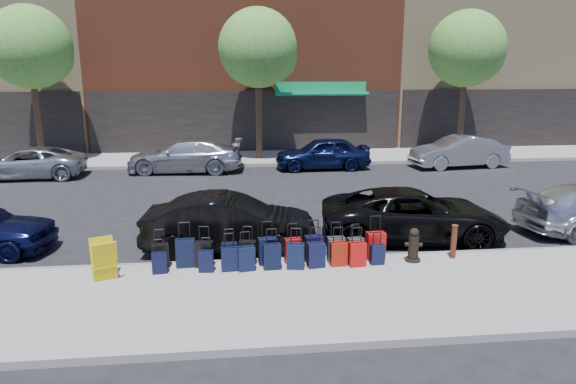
{
  "coord_description": "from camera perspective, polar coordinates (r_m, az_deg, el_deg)",
  "views": [
    {
      "loc": [
        -0.79,
        -16.09,
        4.65
      ],
      "look_at": [
        0.78,
        -1.5,
        1.05
      ],
      "focal_mm": 32.0,
      "sensor_mm": 36.0,
      "label": 1
    }
  ],
  "objects": [
    {
      "name": "suitcase_back_8",
      "position": [
        12.02,
        5.62,
        -6.84
      ],
      "size": [
        0.4,
        0.25,
        0.91
      ],
      "rotation": [
        0.0,
        0.0,
        0.08
      ],
      "color": "maroon",
      "rests_on": "sidewalk_near"
    },
    {
      "name": "tree_left",
      "position": [
        27.16,
        -26.47,
        13.99
      ],
      "size": [
        3.8,
        3.8,
        7.27
      ],
      "color": "black",
      "rests_on": "sidewalk_far"
    },
    {
      "name": "bollard",
      "position": [
        13.0,
        17.94,
        -5.2
      ],
      "size": [
        0.15,
        0.15,
        0.83
      ],
      "color": "#38190C",
      "rests_on": "sidewalk_near"
    },
    {
      "name": "car_far_1",
      "position": [
        23.61,
        -11.38,
        3.98
      ],
      "size": [
        5.28,
        2.49,
        1.49
      ],
      "primitive_type": "imported",
      "rotation": [
        0.0,
        0.0,
        -1.65
      ],
      "color": "silver",
      "rests_on": "ground"
    },
    {
      "name": "suitcase_back_2",
      "position": [
        11.78,
        -9.08,
        -7.59
      ],
      "size": [
        0.35,
        0.22,
        0.79
      ],
      "rotation": [
        0.0,
        0.0,
        -0.08
      ],
      "color": "black",
      "rests_on": "sidewalk_near"
    },
    {
      "name": "suitcase_front_5",
      "position": [
        12.04,
        -2.26,
        -6.56
      ],
      "size": [
        0.45,
        0.28,
        1.03
      ],
      "rotation": [
        0.0,
        0.0,
        0.12
      ],
      "color": "black",
      "rests_on": "sidewalk_near"
    },
    {
      "name": "curb_near",
      "position": [
        12.51,
        -2.1,
        -7.7
      ],
      "size": [
        60.0,
        0.08,
        0.15
      ],
      "primitive_type": "cube",
      "color": "gray",
      "rests_on": "ground"
    },
    {
      "name": "car_near_2",
      "position": [
        14.51,
        13.76,
        -2.45
      ],
      "size": [
        5.25,
        2.9,
        1.39
      ],
      "primitive_type": "imported",
      "rotation": [
        0.0,
        0.0,
        1.45
      ],
      "color": "black",
      "rests_on": "ground"
    },
    {
      "name": "car_far_2",
      "position": [
        23.87,
        3.86,
        4.32
      ],
      "size": [
        4.38,
        1.82,
        1.48
      ],
      "primitive_type": "imported",
      "rotation": [
        0.0,
        0.0,
        -1.56
      ],
      "color": "#0C1336",
      "rests_on": "ground"
    },
    {
      "name": "suitcase_front_2",
      "position": [
        12.04,
        -9.3,
        -6.84
      ],
      "size": [
        0.43,
        0.29,
        0.96
      ],
      "rotation": [
        0.0,
        0.0,
        -0.19
      ],
      "color": "black",
      "rests_on": "sidewalk_near"
    },
    {
      "name": "car_far_0",
      "position": [
        24.57,
        -27.01,
        2.91
      ],
      "size": [
        4.78,
        2.3,
        1.31
      ],
      "primitive_type": "imported",
      "rotation": [
        0.0,
        0.0,
        -1.55
      ],
      "color": "silver",
      "rests_on": "ground"
    },
    {
      "name": "tree_center",
      "position": [
        25.64,
        -3.04,
        15.46
      ],
      "size": [
        3.8,
        3.8,
        7.27
      ],
      "color": "black",
      "rests_on": "sidewalk_far"
    },
    {
      "name": "display_rack",
      "position": [
        11.86,
        -19.77,
        -7.1
      ],
      "size": [
        0.67,
        0.69,
        0.89
      ],
      "rotation": [
        0.0,
        0.0,
        0.39
      ],
      "color": "gold",
      "rests_on": "sidewalk_near"
    },
    {
      "name": "tree_right",
      "position": [
        28.25,
        19.51,
        14.56
      ],
      "size": [
        3.8,
        3.8,
        7.27
      ],
      "color": "black",
      "rests_on": "sidewalk_far"
    },
    {
      "name": "car_near_1",
      "position": [
        13.29,
        -6.46,
        -3.5
      ],
      "size": [
        4.52,
        1.9,
        1.45
      ],
      "primitive_type": "imported",
      "rotation": [
        0.0,
        0.0,
        1.49
      ],
      "color": "black",
      "rests_on": "ground"
    },
    {
      "name": "sidewalk_near",
      "position": [
        10.66,
        -1.31,
        -11.66
      ],
      "size": [
        60.0,
        4.0,
        0.15
      ],
      "primitive_type": "cube",
      "color": "gray",
      "rests_on": "ground"
    },
    {
      "name": "suitcase_back_9",
      "position": [
        12.04,
        7.69,
        -6.85
      ],
      "size": [
        0.41,
        0.27,
        0.92
      ],
      "rotation": [
        0.0,
        0.0,
        0.11
      ],
      "color": "#B30D0B",
      "rests_on": "sidewalk_near"
    },
    {
      "name": "suitcase_back_10",
      "position": [
        12.23,
        9.88,
        -6.83
      ],
      "size": [
        0.34,
        0.22,
        0.77
      ],
      "rotation": [
        0.0,
        0.0,
        0.11
      ],
      "color": "black",
      "rests_on": "sidewalk_near"
    },
    {
      "name": "suitcase_back_0",
      "position": [
        11.91,
        -14.09,
        -7.62
      ],
      "size": [
        0.35,
        0.23,
        0.78
      ],
      "rotation": [
        0.0,
        0.0,
        0.14
      ],
      "color": "black",
      "rests_on": "sidewalk_near"
    },
    {
      "name": "car_far_3",
      "position": [
        25.58,
        18.44,
        4.29
      ],
      "size": [
        4.68,
        2.1,
        1.49
      ],
      "primitive_type": "imported",
      "rotation": [
        0.0,
        0.0,
        -1.45
      ],
      "color": "#ACAEB3",
      "rests_on": "ground"
    },
    {
      "name": "ground",
      "position": [
        16.77,
        -3.19,
        -2.35
      ],
      "size": [
        120.0,
        120.0,
        0.0
      ],
      "primitive_type": "plane",
      "color": "black",
      "rests_on": "ground"
    },
    {
      "name": "curb_far",
      "position": [
        24.52,
        -4.18,
        2.98
      ],
      "size": [
        60.0,
        0.08,
        0.15
      ],
      "primitive_type": "cube",
      "color": "gray",
      "rests_on": "ground"
    },
    {
      "name": "fire_hydrant",
      "position": [
        12.56,
        13.77,
        -5.83
      ],
      "size": [
        0.42,
        0.37,
        0.81
      ],
      "rotation": [
        0.0,
        0.0,
        -0.24
      ],
      "color": "black",
      "rests_on": "sidewalk_near"
    },
    {
      "name": "suitcase_front_0",
      "position": [
        12.22,
        -13.97,
        -6.86
      ],
      "size": [
        0.4,
        0.26,
        0.9
      ],
      "rotation": [
        0.0,
        0.0,
        0.16
      ],
      "color": "black",
      "rests_on": "sidewalk_near"
    },
    {
      "name": "suitcase_front_10",
      "position": [
        12.52,
        9.7,
        -5.89
      ],
      "size": [
        0.46,
        0.28,
        1.06
      ],
      "rotation": [
        0.0,
        0.0,
        0.09
      ],
      "color": "#B40B0B",
      "rests_on": "sidewalk_near"
    },
    {
      "name": "suitcase_front_8",
      "position": [
        12.24,
        5.35,
        -6.36
      ],
      "size": [
        0.41,
        0.24,
        0.96
      ],
      "rotation": [
        0.0,
        0.0,
        0.04
      ],
      "color": "#3B3A3F",
      "rests_on": "sidewalk_near"
    },
    {
      "name": "suitcase_back_5",
      "position": [
        11.78,
        -1.78,
        -7.17
      ],
      "size": [
        0.41,
        0.26,
        0.94
      ],
      "rotation": [
        0.0,
        0.0,
        0.07
      ],
      "color": "black",
      "rests_on": "sidewalk_near"
    },
    {
      "name": "suitcase_back_7",
      "position": [
        11.88,
        3.12,
        -6.99
      ],
      "size": [
        0.42,
        0.28,
        0.94
      ],
      "rotation": [
        0.0,
        0.0,
        0.14
      ],
      "color": "black",
      "rests_on": "sidewalk_near"
    },
    {
      "name": "sidewalk_far",
      "position": [
        26.5,
        -4.34,
        3.8
      ],
      "size": [
        60.0,
        4.0,
        0.15
      ],
      "primitive_type": "cube",
      "color": "gray",
      "rests_on": "ground"
    },
    {
      "name": "suitcase_front_9",
      "position": [
        12.38,
        7.5,
        -6.29
      ],
      "size": [
        0.4,
        0.27,
        0.89
      ],
      "rotation": [
        0.0,
        0.0,
        0.19
      ],
      "color": "#37363B",
      "rests_on": "sidewalk_near"
    },
    {
      "name": "suitcase_front_7",
      "position": [
        12.21,
        2.88,
        -6.29
      ],
      "size": [
        0.44,
        0.27,
        1.01
      ],
      "rotation": [
        0.0,
        0.0,
        0.1
      ],
      "color": "black",
      "rests_on": "sidewalk_near"
    },
    {
      "name": "suitcase_front_4",
      "position": [
        12.07,
        -4.5,
        -6.72
      ],
      "size": [
        0.41,
        0.27,
        0.91
      ],
      "rotation": [
        0.0,
        0.0,
        -0.17
      ],
      "color": "black",
      "rests_on": "sidewalk_near"
    },
    {
      "name": "suitcase_front_6",
      "position": [
        12.15,
        0.54,
        -6.49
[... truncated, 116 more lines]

